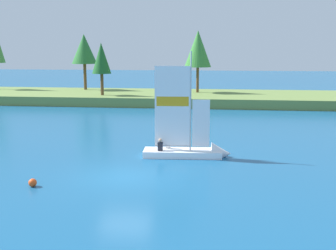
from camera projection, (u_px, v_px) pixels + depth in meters
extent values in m
plane|color=#195684|center=(125.00, 177.00, 19.92)|extent=(200.00, 200.00, 0.00)
cube|color=olive|center=(180.00, 98.00, 47.82)|extent=(80.00, 10.89, 1.00)
cylinder|color=brown|center=(85.00, 77.00, 51.83)|extent=(0.37, 0.37, 3.17)
cone|color=#286B2D|center=(84.00, 49.00, 51.23)|extent=(3.06, 3.06, 3.56)
cylinder|color=brown|center=(102.00, 84.00, 45.71)|extent=(0.33, 0.33, 2.33)
cone|color=#1E5B23|center=(101.00, 58.00, 45.21)|extent=(2.05, 2.05, 3.29)
cylinder|color=brown|center=(198.00, 80.00, 48.52)|extent=(0.31, 0.31, 2.91)
cone|color=#387F33|center=(198.00, 49.00, 47.89)|extent=(3.05, 3.05, 4.13)
cube|color=white|center=(182.00, 153.00, 23.68)|extent=(4.42, 1.64, 0.37)
cone|color=white|center=(221.00, 154.00, 23.56)|extent=(1.16, 1.30, 1.24)
cylinder|color=#B7B7BC|center=(191.00, 101.00, 23.14)|extent=(0.08, 0.08, 5.47)
cube|color=white|center=(173.00, 106.00, 23.24)|extent=(1.98, 0.15, 4.42)
cube|color=orange|center=(173.00, 101.00, 23.19)|extent=(1.78, 0.14, 0.53)
cube|color=white|center=(201.00, 123.00, 23.32)|extent=(0.96, 0.09, 2.64)
cylinder|color=#B7B7BC|center=(173.00, 146.00, 23.64)|extent=(1.98, 0.18, 0.06)
cube|color=#26262D|center=(160.00, 146.00, 23.38)|extent=(0.29, 0.22, 0.49)
sphere|color=tan|center=(160.00, 140.00, 23.31)|extent=(0.20, 0.20, 0.20)
cube|color=silver|center=(168.00, 144.00, 23.95)|extent=(0.29, 0.22, 0.52)
sphere|color=tan|center=(168.00, 138.00, 23.88)|extent=(0.20, 0.20, 0.20)
sphere|color=#E54C19|center=(33.00, 183.00, 18.45)|extent=(0.36, 0.36, 0.36)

